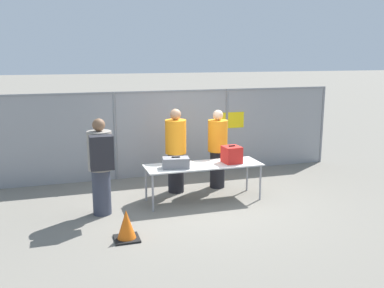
% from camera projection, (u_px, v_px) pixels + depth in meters
% --- Properties ---
extents(ground_plane, '(120.00, 120.00, 0.00)m').
position_uv_depth(ground_plane, '(202.00, 202.00, 8.56)').
color(ground_plane, slate).
extents(fence_section, '(8.44, 0.07, 2.07)m').
position_uv_depth(fence_section, '(174.00, 131.00, 10.35)').
color(fence_section, gray).
rests_on(fence_section, ground_plane).
extents(inspection_table, '(2.34, 0.75, 0.75)m').
position_uv_depth(inspection_table, '(203.00, 167.00, 8.53)').
color(inspection_table, silver).
rests_on(inspection_table, ground_plane).
extents(suitcase_grey, '(0.55, 0.38, 0.23)m').
position_uv_depth(suitcase_grey, '(176.00, 163.00, 8.25)').
color(suitcase_grey, slate).
rests_on(suitcase_grey, inspection_table).
extents(suitcase_red, '(0.36, 0.38, 0.36)m').
position_uv_depth(suitcase_red, '(232.00, 155.00, 8.63)').
color(suitcase_red, red).
rests_on(suitcase_red, inspection_table).
extents(traveler_hooded, '(0.44, 0.69, 1.79)m').
position_uv_depth(traveler_hooded, '(101.00, 163.00, 7.68)').
color(traveler_hooded, '#383D4C').
rests_on(traveler_hooded, ground_plane).
extents(security_worker_near, '(0.44, 0.44, 1.79)m').
position_uv_depth(security_worker_near, '(176.00, 150.00, 9.03)').
color(security_worker_near, black).
rests_on(security_worker_near, ground_plane).
extents(security_worker_far, '(0.43, 0.43, 1.73)m').
position_uv_depth(security_worker_far, '(218.00, 148.00, 9.36)').
color(security_worker_far, black).
rests_on(security_worker_far, ground_plane).
extents(utility_trailer, '(3.30, 2.02, 0.76)m').
position_uv_depth(utility_trailer, '(174.00, 143.00, 12.16)').
color(utility_trailer, silver).
rests_on(utility_trailer, ground_plane).
extents(traffic_cone, '(0.40, 0.40, 0.49)m').
position_uv_depth(traffic_cone, '(126.00, 226.00, 6.79)').
color(traffic_cone, black).
rests_on(traffic_cone, ground_plane).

